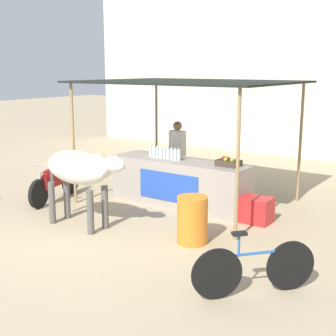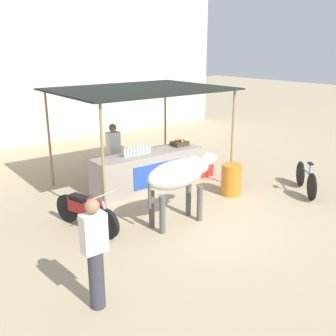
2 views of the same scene
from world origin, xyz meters
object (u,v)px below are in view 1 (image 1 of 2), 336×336
(water_barrel, at_px, (192,220))
(cow, at_px, (79,171))
(stall_counter, at_px, (179,183))
(cooler_box, at_px, (255,210))
(motorcycle_parked, at_px, (55,181))
(bicycle_leaning, at_px, (254,268))
(fruit_crate, at_px, (228,163))
(vendor_behind_counter, at_px, (177,157))

(water_barrel, distance_m, cow, 2.22)
(stall_counter, xyz_separation_m, cow, (-0.71, -2.13, 0.55))
(cooler_box, height_order, motorcycle_parked, motorcycle_parked)
(water_barrel, height_order, bicycle_leaning, bicycle_leaning)
(motorcycle_parked, bearing_deg, fruit_crate, 20.71)
(cooler_box, distance_m, cow, 3.29)
(cow, height_order, motorcycle_parked, cow)
(cooler_box, xyz_separation_m, water_barrel, (-0.39, -1.56, 0.15))
(cow, distance_m, bicycle_leaning, 3.77)
(water_barrel, distance_m, bicycle_leaning, 1.91)
(water_barrel, bearing_deg, cooler_box, 75.92)
(fruit_crate, distance_m, water_barrel, 1.84)
(stall_counter, distance_m, vendor_behind_counter, 1.01)
(motorcycle_parked, xyz_separation_m, bicycle_leaning, (5.33, -1.45, -0.08))
(cow, bearing_deg, bicycle_leaning, -9.00)
(vendor_behind_counter, relative_size, motorcycle_parked, 0.94)
(fruit_crate, relative_size, water_barrel, 0.56)
(cow, relative_size, motorcycle_parked, 1.03)
(fruit_crate, bearing_deg, water_barrel, -81.02)
(water_barrel, bearing_deg, vendor_behind_counter, 128.77)
(stall_counter, bearing_deg, motorcycle_parked, -152.01)
(bicycle_leaning, bearing_deg, cooler_box, 114.65)
(cooler_box, bearing_deg, cow, -140.48)
(fruit_crate, height_order, cooler_box, fruit_crate)
(stall_counter, xyz_separation_m, cooler_box, (1.75, -0.10, -0.24))
(fruit_crate, bearing_deg, bicycle_leaning, -56.04)
(fruit_crate, bearing_deg, motorcycle_parked, -159.29)
(water_barrel, bearing_deg, fruit_crate, 98.98)
(stall_counter, distance_m, cow, 2.31)
(vendor_behind_counter, height_order, cow, vendor_behind_counter)
(fruit_crate, distance_m, cow, 2.83)
(water_barrel, xyz_separation_m, bicycle_leaning, (1.59, -1.06, -0.04))
(stall_counter, distance_m, fruit_crate, 1.23)
(fruit_crate, relative_size, cooler_box, 0.73)
(cow, distance_m, motorcycle_parked, 1.98)
(vendor_behind_counter, xyz_separation_m, bicycle_leaning, (3.52, -3.46, -0.50))
(motorcycle_parked, bearing_deg, bicycle_leaning, -15.17)
(fruit_crate, distance_m, cooler_box, 1.04)
(vendor_behind_counter, bearing_deg, motorcycle_parked, -131.93)
(vendor_behind_counter, relative_size, water_barrel, 2.11)
(cooler_box, bearing_deg, motorcycle_parked, -164.23)
(water_barrel, distance_m, motorcycle_parked, 3.76)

